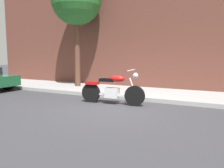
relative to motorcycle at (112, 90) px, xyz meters
name	(u,v)px	position (x,y,z in m)	size (l,w,h in m)	color
ground_plane	(114,109)	(0.36, -0.59, -0.47)	(60.00, 60.00, 0.00)	#38383D
sidewalk	(144,93)	(0.36, 2.12, -0.40)	(19.06, 2.57, 0.14)	#A3A3A3
motorcycle	(112,90)	(0.00, 0.00, 0.00)	(2.19, 0.70, 1.14)	black
street_tree	(76,1)	(-2.99, 2.29, 3.58)	(2.30, 2.30, 5.24)	brown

